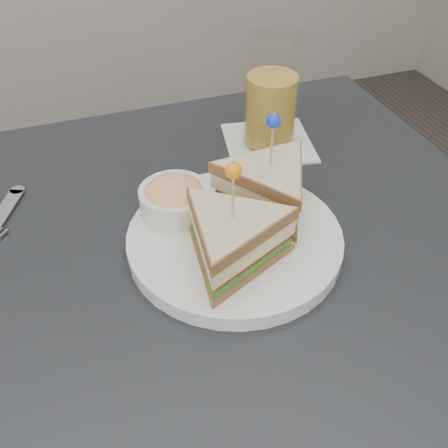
# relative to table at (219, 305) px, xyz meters

# --- Properties ---
(table) EXTENTS (0.80, 0.80, 0.75)m
(table) POSITION_rel_table_xyz_m (0.00, 0.00, 0.00)
(table) COLOR black
(table) RESTS_ON ground
(plate_meal) EXTENTS (0.30, 0.28, 0.15)m
(plate_meal) POSITION_rel_table_xyz_m (0.04, 0.03, 0.12)
(plate_meal) COLOR white
(plate_meal) RESTS_ON table
(drink_set) EXTENTS (0.15, 0.15, 0.17)m
(drink_set) POSITION_rel_table_xyz_m (0.16, 0.22, 0.15)
(drink_set) COLOR silver
(drink_set) RESTS_ON table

